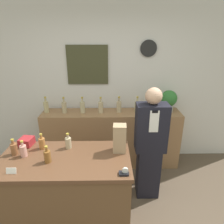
% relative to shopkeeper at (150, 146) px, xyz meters
% --- Properties ---
extents(back_wall, '(5.20, 0.09, 2.70)m').
position_rel_shopkeeper_xyz_m(back_wall, '(-0.62, 1.03, 0.57)').
color(back_wall, silver).
rests_on(back_wall, ground_plane).
extents(back_shelf, '(2.28, 0.43, 0.97)m').
position_rel_shopkeeper_xyz_m(back_shelf, '(-0.50, 0.76, -0.30)').
color(back_shelf, '#8E6642').
rests_on(back_shelf, ground_plane).
extents(display_counter, '(1.35, 0.69, 0.98)m').
position_rel_shopkeeper_xyz_m(display_counter, '(-1.00, -0.54, -0.30)').
color(display_counter, brown).
rests_on(display_counter, ground_plane).
extents(shopkeeper, '(0.40, 0.25, 1.58)m').
position_rel_shopkeeper_xyz_m(shopkeeper, '(0.00, 0.00, 0.00)').
color(shopkeeper, black).
rests_on(shopkeeper, ground_plane).
extents(potted_plant, '(0.26, 0.26, 0.36)m').
position_rel_shopkeeper_xyz_m(potted_plant, '(0.44, 0.78, 0.38)').
color(potted_plant, '#9E998E').
rests_on(potted_plant, back_shelf).
extents(paper_bag, '(0.14, 0.13, 0.31)m').
position_rel_shopkeeper_xyz_m(paper_bag, '(-0.43, -0.42, 0.35)').
color(paper_bag, tan).
rests_on(paper_bag, display_counter).
extents(tape_dispenser, '(0.09, 0.06, 0.07)m').
position_rel_shopkeeper_xyz_m(tape_dispenser, '(-0.40, -0.81, 0.21)').
color(tape_dispenser, black).
rests_on(tape_dispenser, display_counter).
extents(price_card_left, '(0.09, 0.02, 0.06)m').
position_rel_shopkeeper_xyz_m(price_card_left, '(-1.43, -0.78, 0.22)').
color(price_card_left, white).
rests_on(price_card_left, display_counter).
extents(gift_box, '(0.16, 0.16, 0.09)m').
position_rel_shopkeeper_xyz_m(gift_box, '(-1.48, -0.28, 0.23)').
color(gift_box, maroon).
rests_on(gift_box, display_counter).
extents(counter_bottle_0, '(0.07, 0.07, 0.18)m').
position_rel_shopkeeper_xyz_m(counter_bottle_0, '(-1.54, -0.47, 0.26)').
color(counter_bottle_0, brown).
rests_on(counter_bottle_0, display_counter).
extents(counter_bottle_1, '(0.07, 0.07, 0.18)m').
position_rel_shopkeeper_xyz_m(counter_bottle_1, '(-1.42, -0.50, 0.26)').
color(counter_bottle_1, tan).
rests_on(counter_bottle_1, display_counter).
extents(counter_bottle_2, '(0.07, 0.07, 0.18)m').
position_rel_shopkeeper_xyz_m(counter_bottle_2, '(-1.28, -0.35, 0.26)').
color(counter_bottle_2, '#A66833').
rests_on(counter_bottle_2, display_counter).
extents(counter_bottle_3, '(0.07, 0.07, 0.18)m').
position_rel_shopkeeper_xyz_m(counter_bottle_3, '(-1.15, -0.61, 0.26)').
color(counter_bottle_3, brown).
rests_on(counter_bottle_3, display_counter).
extents(counter_bottle_4, '(0.07, 0.07, 0.18)m').
position_rel_shopkeeper_xyz_m(counter_bottle_4, '(-0.99, -0.35, 0.26)').
color(counter_bottle_4, tan).
rests_on(counter_bottle_4, display_counter).
extents(shelf_bottle_0, '(0.08, 0.08, 0.27)m').
position_rel_shopkeeper_xyz_m(shelf_bottle_0, '(-1.56, 0.78, 0.28)').
color(shelf_bottle_0, tan).
rests_on(shelf_bottle_0, back_shelf).
extents(shelf_bottle_1, '(0.08, 0.08, 0.27)m').
position_rel_shopkeeper_xyz_m(shelf_bottle_1, '(-1.26, 0.76, 0.28)').
color(shelf_bottle_1, tan).
rests_on(shelf_bottle_1, back_shelf).
extents(shelf_bottle_2, '(0.08, 0.08, 0.27)m').
position_rel_shopkeeper_xyz_m(shelf_bottle_2, '(-0.97, 0.76, 0.28)').
color(shelf_bottle_2, tan).
rests_on(shelf_bottle_2, back_shelf).
extents(shelf_bottle_3, '(0.08, 0.08, 0.27)m').
position_rel_shopkeeper_xyz_m(shelf_bottle_3, '(-0.67, 0.75, 0.28)').
color(shelf_bottle_3, tan).
rests_on(shelf_bottle_3, back_shelf).
extents(shelf_bottle_4, '(0.08, 0.08, 0.27)m').
position_rel_shopkeeper_xyz_m(shelf_bottle_4, '(-0.38, 0.77, 0.28)').
color(shelf_bottle_4, tan).
rests_on(shelf_bottle_4, back_shelf).
extents(shelf_bottle_5, '(0.08, 0.08, 0.27)m').
position_rel_shopkeeper_xyz_m(shelf_bottle_5, '(-0.08, 0.77, 0.28)').
color(shelf_bottle_5, tan).
rests_on(shelf_bottle_5, back_shelf).
extents(shelf_bottle_6, '(0.08, 0.08, 0.27)m').
position_rel_shopkeeper_xyz_m(shelf_bottle_6, '(0.22, 0.74, 0.28)').
color(shelf_bottle_6, tan).
rests_on(shelf_bottle_6, back_shelf).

